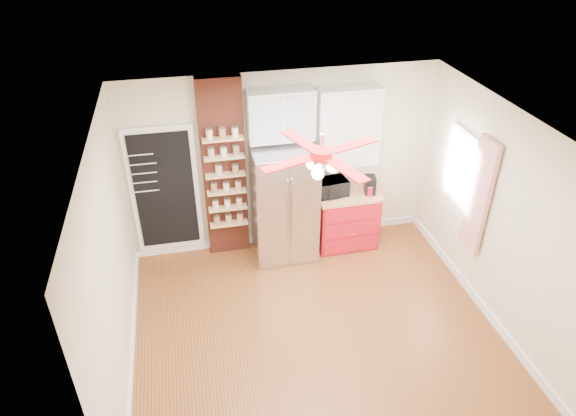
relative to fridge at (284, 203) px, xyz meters
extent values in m
plane|color=brown|center=(0.05, -1.63, -0.88)|extent=(4.50, 4.50, 0.00)
plane|color=white|center=(0.05, -1.63, 1.83)|extent=(4.50, 4.50, 0.00)
cube|color=beige|center=(0.05, 0.37, 0.48)|extent=(4.50, 0.02, 2.70)
cube|color=beige|center=(0.05, -3.63, 0.48)|extent=(4.50, 0.02, 2.70)
cube|color=beige|center=(-2.20, -1.63, 0.48)|extent=(0.02, 4.00, 2.70)
cube|color=beige|center=(2.30, -1.63, 0.48)|extent=(0.02, 4.00, 2.70)
cube|color=white|center=(-1.65, 0.34, 0.23)|extent=(0.95, 0.04, 1.95)
cube|color=black|center=(-1.65, 0.32, 0.23)|extent=(0.82, 0.02, 1.78)
cube|color=maroon|center=(-0.80, 0.29, 0.48)|extent=(0.60, 0.16, 2.70)
cube|color=silver|center=(0.00, 0.00, 0.00)|extent=(0.90, 0.70, 1.75)
cube|color=white|center=(0.00, 0.20, 1.27)|extent=(0.90, 0.35, 0.70)
cube|color=red|center=(0.97, 0.05, -0.45)|extent=(0.90, 0.60, 0.86)
cube|color=tan|center=(0.97, 0.05, 0.01)|extent=(0.94, 0.64, 0.04)
cube|color=white|center=(0.97, 0.22, 1.00)|extent=(0.90, 0.30, 1.15)
cube|color=white|center=(2.28, -0.73, 0.68)|extent=(0.04, 0.75, 1.05)
cube|color=red|center=(2.23, -1.28, 0.57)|extent=(0.06, 0.40, 1.55)
cylinder|color=silver|center=(0.05, -1.63, 1.68)|extent=(0.05, 0.05, 0.20)
cylinder|color=#9C090C|center=(0.05, -1.63, 1.56)|extent=(0.24, 0.24, 0.10)
sphere|color=white|center=(0.05, -1.63, 1.40)|extent=(0.13, 0.13, 0.13)
imported|color=black|center=(0.72, 0.05, 0.15)|extent=(0.49, 0.36, 0.25)
cube|color=black|center=(1.29, -0.02, 0.16)|extent=(0.18, 0.22, 0.27)
cylinder|color=red|center=(1.26, -0.08, 0.09)|extent=(0.11, 0.11, 0.14)
cylinder|color=#AC090E|center=(1.34, 0.12, 0.10)|extent=(0.11, 0.11, 0.15)
cylinder|color=beige|center=(-0.88, 0.17, 0.56)|extent=(0.10, 0.10, 0.13)
cylinder|color=olive|center=(-0.66, 0.12, 0.56)|extent=(0.12, 0.12, 0.12)
camera|label=1|loc=(-1.29, -6.16, 3.85)|focal=32.00mm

